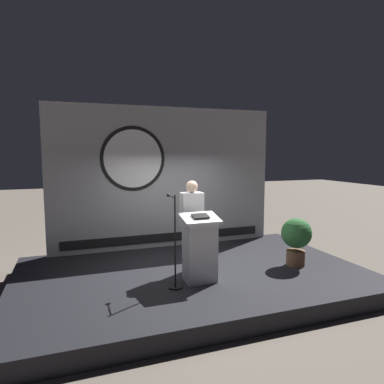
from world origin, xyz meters
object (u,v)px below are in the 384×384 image
Objects in this scene: speaker_person at (192,226)px; potted_plant at (296,237)px; podium at (200,248)px; microphone_stand at (174,255)px.

speaker_person is 1.81× the size of potted_plant.
podium is at bearing -93.00° from speaker_person.
microphone_stand is 1.64× the size of potted_plant.
microphone_stand is 2.58m from potted_plant.
podium reaches higher than potted_plant.
speaker_person is 0.84m from microphone_stand.
podium is 0.50m from microphone_stand.
potted_plant is (2.57, 0.23, 0.02)m from microphone_stand.
microphone_stand is (-0.49, -0.10, -0.03)m from podium.
microphone_stand is at bearing -131.60° from speaker_person.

